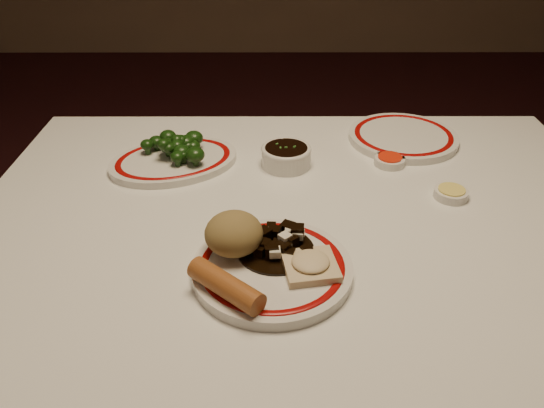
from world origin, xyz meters
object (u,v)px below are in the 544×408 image
at_px(main_plate, 272,268).
at_px(broccoli_pile, 179,146).
at_px(dining_table, 302,258).
at_px(soy_bowl, 286,157).
at_px(fried_wonton, 310,264).
at_px(spring_roll, 226,285).
at_px(broccoli_plate, 174,161).
at_px(stirfry_heap, 277,244).
at_px(rice_mound, 234,234).

height_order(main_plate, broccoli_pile, broccoli_pile).
bearing_deg(main_plate, dining_table, 69.97).
bearing_deg(soy_bowl, fried_wonton, -85.67).
xyz_separation_m(fried_wonton, broccoli_pile, (-0.25, 0.37, 0.01)).
bearing_deg(dining_table, broccoli_pile, 140.00).
distance_m(spring_roll, soy_bowl, 0.42).
bearing_deg(broccoli_plate, fried_wonton, -54.37).
bearing_deg(fried_wonton, spring_roll, -155.87).
bearing_deg(stirfry_heap, broccoli_plate, 123.85).
bearing_deg(fried_wonton, broccoli_pile, 123.71).
distance_m(rice_mound, stirfry_heap, 0.07).
xyz_separation_m(rice_mound, soy_bowl, (0.09, 0.31, -0.03)).
bearing_deg(spring_roll, main_plate, -3.10).
distance_m(stirfry_heap, broccoli_pile, 0.38).
distance_m(spring_roll, broccoli_plate, 0.44).
bearing_deg(dining_table, spring_roll, -118.78).
height_order(spring_roll, soy_bowl, spring_roll).
bearing_deg(fried_wonton, soy_bowl, 94.33).
height_order(fried_wonton, broccoli_plate, fried_wonton).
bearing_deg(rice_mound, spring_roll, -93.38).
distance_m(fried_wonton, soy_bowl, 0.36).
distance_m(broccoli_plate, broccoli_pile, 0.03).
height_order(fried_wonton, stirfry_heap, stirfry_heap).
distance_m(spring_roll, broccoli_pile, 0.45).
bearing_deg(broccoli_plate, main_plate, -59.89).
distance_m(broccoli_plate, soy_bowl, 0.23).
xyz_separation_m(dining_table, main_plate, (-0.06, -0.15, 0.10)).
xyz_separation_m(spring_roll, soy_bowl, (0.09, 0.41, -0.01)).
distance_m(stirfry_heap, broccoli_plate, 0.38).
xyz_separation_m(main_plate, soy_bowl, (0.03, 0.35, 0.01)).
relative_size(spring_roll, fried_wonton, 1.38).
bearing_deg(soy_bowl, spring_roll, -102.90).
distance_m(dining_table, fried_wonton, 0.20).
relative_size(dining_table, broccoli_pile, 8.56).
xyz_separation_m(main_plate, broccoli_pile, (-0.19, 0.36, 0.03)).
height_order(main_plate, broccoli_plate, main_plate).
xyz_separation_m(dining_table, broccoli_plate, (-0.26, 0.20, 0.10)).
relative_size(fried_wonton, soy_bowl, 0.88).
bearing_deg(spring_roll, stirfry_heap, 6.57).
bearing_deg(spring_roll, dining_table, 12.37).
xyz_separation_m(fried_wonton, broccoli_plate, (-0.26, 0.36, -0.02)).
height_order(main_plate, soy_bowl, soy_bowl).
height_order(spring_roll, broccoli_pile, broccoli_pile).
height_order(broccoli_pile, soy_bowl, broccoli_pile).
bearing_deg(soy_bowl, dining_table, -82.31).
height_order(rice_mound, soy_bowl, rice_mound).
bearing_deg(stirfry_heap, soy_bowl, 85.77).
height_order(dining_table, broccoli_pile, broccoli_pile).
relative_size(main_plate, broccoli_pile, 2.27).
height_order(spring_roll, broccoli_plate, spring_roll).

